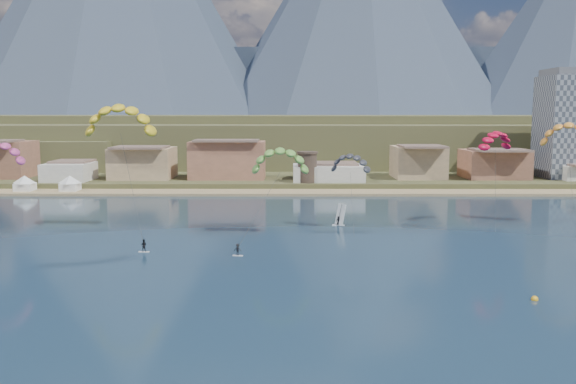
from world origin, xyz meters
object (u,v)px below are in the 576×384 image
(watchtower, at_px, (307,167))
(windsurfer, at_px, (339,219))
(apartment_tower, at_px, (576,124))
(kitesurfer_green, at_px, (280,157))
(buoy, at_px, (535,299))
(kitesurfer_yellow, at_px, (120,116))

(watchtower, distance_m, windsurfer, 54.54)
(apartment_tower, xyz_separation_m, kitesurfer_green, (-86.47, -78.90, -4.15))
(watchtower, xyz_separation_m, windsurfer, (4.57, -54.12, -5.06))
(buoy, bearing_deg, windsurfer, 111.85)
(kitesurfer_yellow, bearing_deg, kitesurfer_green, -8.61)
(apartment_tower, height_order, windsurfer, apartment_tower)
(kitesurfer_green, bearing_deg, buoy, -50.12)
(apartment_tower, bearing_deg, windsurfer, -137.92)
(kitesurfer_green, distance_m, windsurfer, 19.77)
(apartment_tower, xyz_separation_m, windsurfer, (-75.43, -68.12, -16.51))
(kitesurfer_yellow, xyz_separation_m, windsurfer, (38.95, 6.56, -19.34))
(kitesurfer_yellow, distance_m, windsurfer, 43.98)
(buoy, bearing_deg, apartment_tower, 63.51)
(apartment_tower, distance_m, windsurfer, 102.97)
(watchtower, relative_size, windsurfer, 2.08)
(kitesurfer_yellow, bearing_deg, apartment_tower, 33.14)
(kitesurfer_yellow, relative_size, windsurfer, 6.41)
(windsurfer, bearing_deg, buoy, -68.15)
(windsurfer, bearing_deg, watchtower, 94.82)
(watchtower, xyz_separation_m, kitesurfer_yellow, (-34.39, -60.68, 14.28))
(kitesurfer_yellow, xyz_separation_m, buoy, (57.44, -39.56, -20.52))
(apartment_tower, distance_m, watchtower, 82.02)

